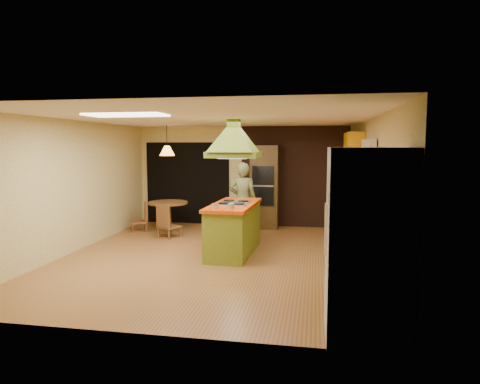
% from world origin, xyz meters
% --- Properties ---
extents(ground, '(6.50, 6.50, 0.00)m').
position_xyz_m(ground, '(0.00, 0.00, 0.00)').
color(ground, '#976331').
rests_on(ground, ground).
extents(room_walls, '(5.50, 6.50, 6.50)m').
position_xyz_m(room_walls, '(0.00, 0.00, 1.25)').
color(room_walls, beige).
rests_on(room_walls, ground).
extents(ceiling_plane, '(6.50, 6.50, 0.00)m').
position_xyz_m(ceiling_plane, '(0.00, 0.00, 2.50)').
color(ceiling_plane, silver).
rests_on(ceiling_plane, room_walls).
extents(brick_panel, '(2.64, 0.03, 2.50)m').
position_xyz_m(brick_panel, '(1.25, 3.23, 1.25)').
color(brick_panel, '#381E14').
rests_on(brick_panel, ground).
extents(nook_opening, '(2.20, 0.03, 2.10)m').
position_xyz_m(nook_opening, '(-1.50, 3.23, 1.05)').
color(nook_opening, black).
rests_on(nook_opening, ground).
extents(right_counter, '(0.62, 3.05, 0.92)m').
position_xyz_m(right_counter, '(2.45, 0.60, 0.46)').
color(right_counter, olive).
rests_on(right_counter, ground).
extents(upper_cabinets, '(0.34, 1.40, 0.70)m').
position_xyz_m(upper_cabinets, '(2.57, 2.20, 1.95)').
color(upper_cabinets, yellow).
rests_on(upper_cabinets, room_walls).
extents(window_right, '(0.12, 1.35, 1.06)m').
position_xyz_m(window_right, '(2.70, 0.40, 1.77)').
color(window_right, black).
rests_on(window_right, room_walls).
extents(fluor_panel, '(1.20, 0.60, 0.03)m').
position_xyz_m(fluor_panel, '(-1.10, -1.20, 2.48)').
color(fluor_panel, white).
rests_on(fluor_panel, ceiling_plane).
extents(kitchen_island, '(0.83, 1.92, 0.96)m').
position_xyz_m(kitchen_island, '(0.27, 0.36, 0.48)').
color(kitchen_island, olive).
rests_on(kitchen_island, ground).
extents(range_hood, '(0.98, 0.72, 0.78)m').
position_xyz_m(range_hood, '(0.27, 0.36, 2.25)').
color(range_hood, '#526619').
rests_on(range_hood, ceiling_plane).
extents(man, '(0.61, 0.40, 1.67)m').
position_xyz_m(man, '(0.22, 1.66, 0.83)').
color(man, '#4C542C').
rests_on(man, ground).
extents(refrigerator, '(0.83, 0.79, 2.00)m').
position_xyz_m(refrigerator, '(2.31, -2.93, 1.00)').
color(refrigerator, white).
rests_on(refrigerator, ground).
extents(wall_oven, '(0.69, 0.62, 2.03)m').
position_xyz_m(wall_oven, '(0.54, 2.95, 1.01)').
color(wall_oven, '#4F3919').
rests_on(wall_oven, ground).
extents(dining_table, '(0.93, 0.93, 0.70)m').
position_xyz_m(dining_table, '(-1.65, 2.13, 0.49)').
color(dining_table, brown).
rests_on(dining_table, ground).
extents(chair_left, '(0.50, 0.50, 0.67)m').
position_xyz_m(chair_left, '(-2.35, 2.03, 0.34)').
color(chair_left, brown).
rests_on(chair_left, ground).
extents(chair_near, '(0.54, 0.54, 0.74)m').
position_xyz_m(chair_near, '(-1.40, 1.48, 0.37)').
color(chair_near, brown).
rests_on(chair_near, ground).
extents(pendant_lamp, '(0.43, 0.43, 0.23)m').
position_xyz_m(pendant_lamp, '(-1.65, 2.13, 1.90)').
color(pendant_lamp, '#FF9E3F').
rests_on(pendant_lamp, ceiling_plane).
extents(canister_large, '(0.20, 0.20, 0.24)m').
position_xyz_m(canister_large, '(2.40, 1.74, 1.04)').
color(canister_large, '#F1DFC2').
rests_on(canister_large, right_counter).
extents(canister_medium, '(0.13, 0.13, 0.17)m').
position_xyz_m(canister_medium, '(2.40, 1.29, 1.01)').
color(canister_medium, '#F4EBC4').
rests_on(canister_medium, right_counter).
extents(canister_small, '(0.12, 0.12, 0.16)m').
position_xyz_m(canister_small, '(2.40, 1.04, 1.00)').
color(canister_small, beige).
rests_on(canister_small, right_counter).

